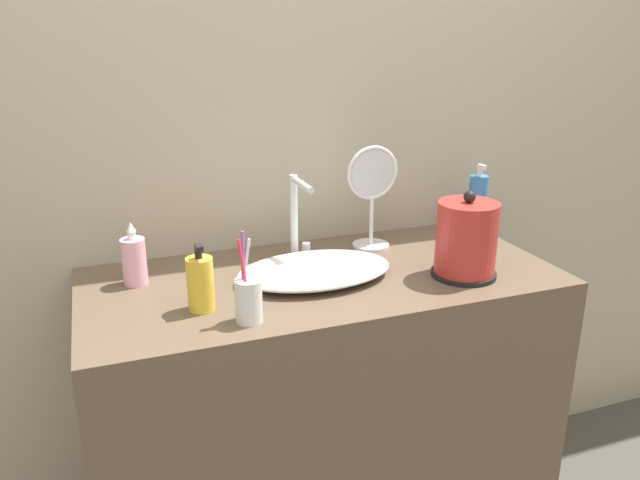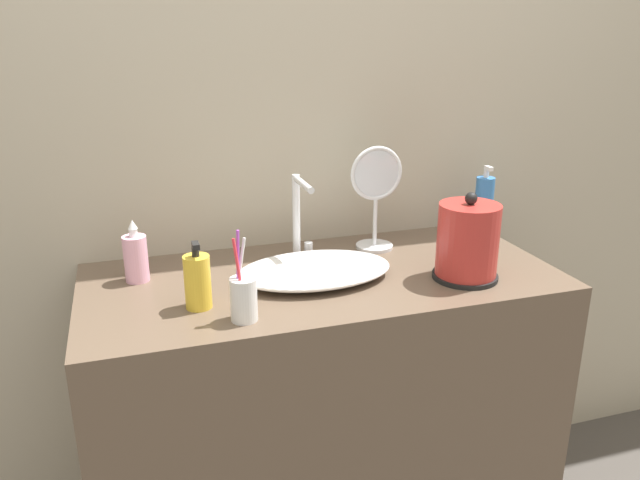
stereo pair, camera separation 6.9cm
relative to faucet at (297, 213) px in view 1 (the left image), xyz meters
name	(u,v)px [view 1 (the left image)]	position (x,y,z in m)	size (l,w,h in m)	color
wall_back	(286,113)	(0.02, 0.17, 0.25)	(6.00, 0.04, 2.60)	#ADA38E
vanity_counter	(323,421)	(0.02, -0.14, -0.59)	(1.25, 0.57, 0.91)	brown
sink_basin	(315,270)	(0.00, -0.15, -0.11)	(0.41, 0.26, 0.05)	white
faucet	(297,213)	(0.00, 0.00, 0.00)	(0.06, 0.16, 0.24)	silver
electric_kettle	(466,242)	(0.37, -0.27, -0.04)	(0.17, 0.17, 0.23)	black
toothbrush_cup	(248,299)	(-0.23, -0.33, -0.08)	(0.06, 0.06, 0.21)	silver
lotion_bottle	(200,283)	(-0.31, -0.24, -0.07)	(0.06, 0.06, 0.16)	gold
shampoo_bottle	(134,260)	(-0.44, -0.02, -0.07)	(0.06, 0.06, 0.16)	#EAA8C6
mouthwash_bottle	(477,205)	(0.59, 0.01, -0.04)	(0.06, 0.06, 0.23)	#3370B7
vanity_mirror	(372,192)	(0.24, 0.02, 0.03)	(0.16, 0.11, 0.30)	silver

